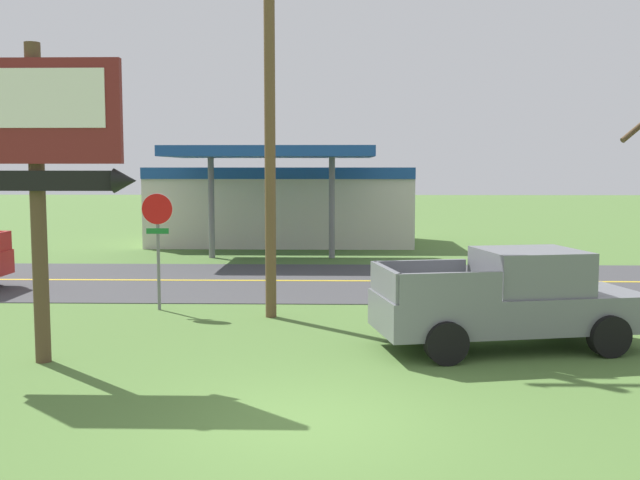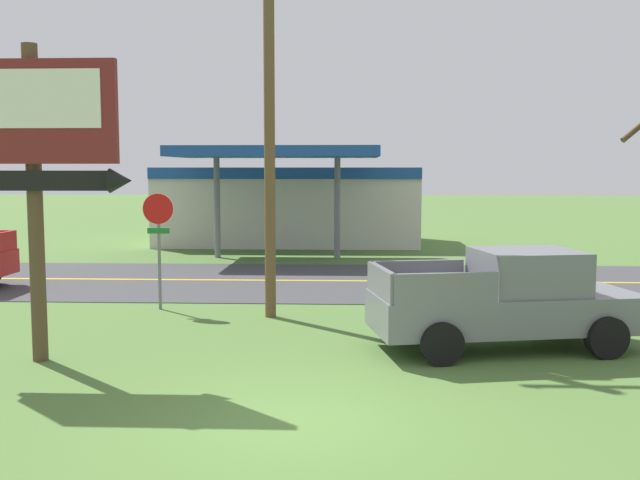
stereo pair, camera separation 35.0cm
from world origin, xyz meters
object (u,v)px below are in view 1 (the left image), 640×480
object	(u,v)px
stop_sign	(158,230)
pickup_grey_parked_on_lawn	(511,300)
utility_pole	(270,94)
motel_sign	(37,145)
gas_station	(282,203)

from	to	relation	value
stop_sign	pickup_grey_parked_on_lawn	bearing A→B (deg)	-25.41
stop_sign	utility_pole	bearing A→B (deg)	-15.54
stop_sign	utility_pole	distance (m)	4.43
motel_sign	pickup_grey_parked_on_lawn	world-z (taller)	motel_sign
motel_sign	stop_sign	bearing A→B (deg)	80.72
gas_station	pickup_grey_parked_on_lawn	size ratio (longest dim) A/B	2.19
stop_sign	gas_station	bearing A→B (deg)	83.61
stop_sign	pickup_grey_parked_on_lawn	world-z (taller)	stop_sign
motel_sign	pickup_grey_parked_on_lawn	bearing A→B (deg)	9.15
stop_sign	gas_station	distance (m)	16.70
motel_sign	gas_station	bearing A→B (deg)	82.92
motel_sign	stop_sign	world-z (taller)	motel_sign
utility_pole	pickup_grey_parked_on_lawn	distance (m)	7.26
pickup_grey_parked_on_lawn	gas_station	bearing A→B (deg)	106.60
stop_sign	gas_station	size ratio (longest dim) A/B	0.25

